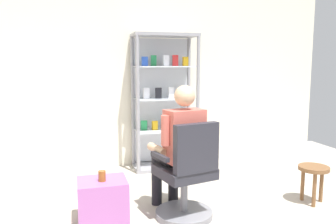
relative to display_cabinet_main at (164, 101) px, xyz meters
The scene contains 7 objects.
back_wall 0.60m from the display_cabinet_main, 149.30° to the left, with size 6.00×0.10×2.70m, color silver.
display_cabinet_main is the anchor object (origin of this frame).
office_chair 1.85m from the display_cabinet_main, 97.47° to the right, with size 0.61×0.58×0.96m.
seated_shopkeeper 1.63m from the display_cabinet_main, 99.47° to the right, with size 0.55×0.61×1.29m.
storage_crate 2.02m from the display_cabinet_main, 122.73° to the right, with size 0.46×0.38×0.41m, color #9E599E.
tea_glass 1.97m from the display_cabinet_main, 122.26° to the right, with size 0.07×0.07×0.10m, color brown.
wooden_stool 2.20m from the display_cabinet_main, 55.42° to the right, with size 0.32×0.32×0.41m.
Camera 1 is at (-0.84, -1.96, 1.48)m, focal length 36.65 mm.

